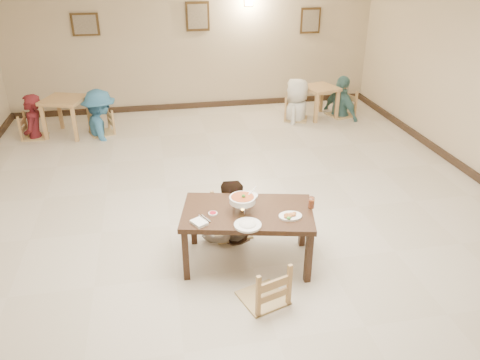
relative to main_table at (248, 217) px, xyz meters
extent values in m
plane|color=beige|center=(0.04, 0.95, -0.60)|extent=(10.00, 10.00, 0.00)
plane|color=#C1AD8D|center=(0.04, 5.95, 0.90)|extent=(10.00, 0.00, 10.00)
cube|color=#2F2016|center=(0.04, 5.92, -0.54)|extent=(8.00, 0.06, 0.12)
cube|color=#3A2712|center=(-2.16, 5.91, 1.30)|extent=(0.55, 0.03, 0.45)
cube|color=gray|center=(-2.16, 5.89, 1.30)|extent=(0.45, 0.01, 0.37)
cube|color=#3A2712|center=(0.14, 5.91, 1.40)|extent=(0.50, 0.03, 0.60)
cube|color=gray|center=(0.14, 5.89, 1.40)|extent=(0.41, 0.01, 0.49)
cube|color=#3A2712|center=(2.64, 5.91, 1.25)|extent=(0.45, 0.03, 0.55)
cube|color=gray|center=(2.64, 5.89, 1.25)|extent=(0.37, 0.01, 0.45)
cube|color=#FFD88C|center=(1.24, 5.91, 1.70)|extent=(0.16, 0.05, 0.22)
cube|color=#3A2316|center=(0.00, 0.00, 0.05)|extent=(1.60, 1.12, 0.06)
cube|color=#3A2316|center=(-0.73, -0.20, -0.29)|extent=(0.07, 0.07, 0.62)
cube|color=#3A2316|center=(0.58, -0.49, -0.29)|extent=(0.07, 0.07, 0.62)
cube|color=#3A2316|center=(-0.58, 0.49, -0.29)|extent=(0.07, 0.07, 0.62)
cube|color=#3A2316|center=(0.73, 0.20, -0.29)|extent=(0.07, 0.07, 0.62)
cube|color=tan|center=(-0.08, 0.64, -0.15)|extent=(0.46, 0.46, 0.05)
cube|color=tan|center=(0.03, -0.69, -0.17)|extent=(0.44, 0.44, 0.05)
imported|color=gray|center=(-0.11, 0.58, 0.16)|extent=(0.88, 0.78, 1.53)
torus|color=silver|center=(-0.06, -0.01, 0.20)|extent=(0.23, 0.23, 0.01)
cylinder|color=silver|center=(-0.06, -0.01, 0.10)|extent=(0.06, 0.06, 0.03)
cone|color=#FFA526|center=(-0.06, -0.01, 0.14)|extent=(0.03, 0.03, 0.05)
cylinder|color=white|center=(-0.06, -0.01, 0.23)|extent=(0.29, 0.29, 0.07)
cylinder|color=#A64520|center=(-0.06, -0.01, 0.26)|extent=(0.25, 0.25, 0.02)
sphere|color=#2D7223|center=(-0.05, -0.02, 0.28)|extent=(0.04, 0.04, 0.04)
cylinder|color=silver|center=(0.05, 0.05, 0.29)|extent=(0.14, 0.08, 0.09)
cylinder|color=silver|center=(0.03, 0.04, 0.14)|extent=(0.01, 0.01, 0.13)
cylinder|color=silver|center=(-0.15, 0.04, 0.14)|extent=(0.01, 0.01, 0.13)
cylinder|color=silver|center=(-0.06, -0.11, 0.14)|extent=(0.01, 0.01, 0.13)
cylinder|color=white|center=(0.04, 0.32, 0.09)|extent=(0.29, 0.29, 0.02)
ellipsoid|color=white|center=(0.04, 0.32, 0.10)|extent=(0.19, 0.16, 0.07)
cylinder|color=white|center=(-0.06, -0.31, 0.09)|extent=(0.29, 0.29, 0.02)
ellipsoid|color=white|center=(-0.06, -0.31, 0.10)|extent=(0.19, 0.16, 0.07)
cylinder|color=white|center=(0.43, -0.22, 0.09)|extent=(0.26, 0.26, 0.02)
sphere|color=#2D7223|center=(0.39, -0.29, 0.11)|extent=(0.04, 0.04, 0.04)
cylinder|color=white|center=(-0.39, 0.00, 0.09)|extent=(0.10, 0.10, 0.02)
cylinder|color=maroon|center=(-0.39, 0.00, 0.10)|extent=(0.08, 0.08, 0.01)
cube|color=white|center=(-0.56, -0.17, 0.10)|extent=(0.19, 0.21, 0.03)
cube|color=silver|center=(-0.51, -0.09, 0.09)|extent=(0.09, 0.17, 0.01)
cube|color=silver|center=(-0.48, -0.09, 0.09)|extent=(0.09, 0.17, 0.01)
cylinder|color=white|center=(0.72, -0.07, 0.15)|extent=(0.07, 0.07, 0.13)
cylinder|color=#CD4B10|center=(0.72, -0.07, 0.13)|extent=(0.06, 0.06, 0.10)
cube|color=tan|center=(-2.61, 4.70, 0.10)|extent=(0.94, 0.94, 0.06)
cube|color=tan|center=(-3.00, 4.51, -0.27)|extent=(0.07, 0.07, 0.68)
cube|color=tan|center=(-2.42, 4.31, -0.27)|extent=(0.07, 0.07, 0.68)
cube|color=tan|center=(-2.80, 5.09, -0.27)|extent=(0.07, 0.07, 0.68)
cube|color=tan|center=(-2.22, 4.89, -0.27)|extent=(0.07, 0.07, 0.68)
cube|color=tan|center=(2.55, 4.79, 0.03)|extent=(0.84, 0.84, 0.06)
cube|color=tan|center=(2.37, 4.44, -0.30)|extent=(0.07, 0.07, 0.61)
cube|color=tan|center=(2.90, 4.61, -0.30)|extent=(0.07, 0.07, 0.61)
cube|color=tan|center=(2.21, 4.97, -0.30)|extent=(0.07, 0.07, 0.61)
cube|color=tan|center=(2.73, 5.13, -0.30)|extent=(0.07, 0.07, 0.61)
cube|color=tan|center=(-3.24, 4.66, -0.19)|extent=(0.43, 0.43, 0.05)
cube|color=tan|center=(-1.98, 4.63, -0.18)|extent=(0.43, 0.43, 0.05)
cube|color=tan|center=(2.04, 4.72, -0.15)|extent=(0.47, 0.47, 0.05)
cube|color=tan|center=(3.07, 4.79, -0.12)|extent=(0.49, 0.49, 0.05)
imported|color=#57151B|center=(-3.24, 4.66, 0.25)|extent=(0.43, 0.64, 1.71)
imported|color=teal|center=(-1.98, 4.63, 0.28)|extent=(0.98, 1.29, 1.77)
imported|color=silver|center=(2.04, 4.72, 0.28)|extent=(0.90, 1.03, 1.77)
imported|color=slate|center=(3.07, 4.79, 0.27)|extent=(0.75, 1.11, 1.75)
camera|label=1|loc=(-0.93, -4.42, 2.74)|focal=35.00mm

